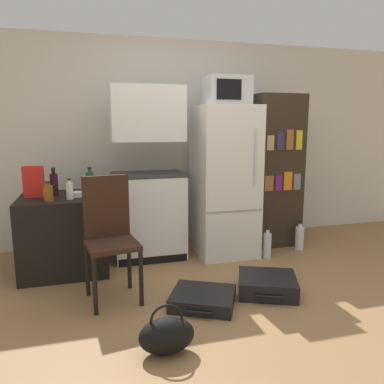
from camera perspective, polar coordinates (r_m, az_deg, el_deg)
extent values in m
plane|color=olive|center=(3.12, 5.42, -17.33)|extent=(24.00, 24.00, 0.00)
cube|color=beige|center=(4.74, -0.71, 7.56)|extent=(6.40, 0.10, 2.44)
cube|color=black|center=(3.96, -18.85, -5.96)|extent=(0.81, 0.76, 0.75)
cube|color=white|center=(4.11, -6.53, -3.79)|extent=(0.75, 0.47, 0.90)
cube|color=#333338|center=(4.03, -6.66, 2.68)|extent=(0.77, 0.48, 0.03)
cube|color=white|center=(3.99, -6.86, 11.75)|extent=(0.75, 0.40, 0.57)
cube|color=black|center=(4.01, -5.86, -10.32)|extent=(0.72, 0.01, 0.08)
cube|color=silver|center=(4.16, 4.99, 1.63)|extent=(0.64, 0.65, 1.65)
cube|color=gray|center=(3.91, 6.60, -2.89)|extent=(0.61, 0.01, 0.01)
cylinder|color=silver|center=(3.90, 9.67, 5.32)|extent=(0.02, 0.02, 0.58)
cube|color=#B7B7BC|center=(4.13, 5.21, 15.07)|extent=(0.46, 0.39, 0.30)
cube|color=black|center=(3.93, 5.69, 15.31)|extent=(0.26, 0.01, 0.20)
cube|color=#2D2319|center=(4.58, 12.67, 3.09)|extent=(0.57, 0.36, 1.79)
cube|color=brown|center=(4.35, 11.65, 1.29)|extent=(0.11, 0.01, 0.18)
cube|color=#661E75|center=(4.40, 13.04, 1.34)|extent=(0.08, 0.01, 0.18)
cube|color=orange|center=(4.46, 14.41, 1.63)|extent=(0.10, 0.01, 0.21)
cube|color=slate|center=(4.52, 15.73, 1.53)|extent=(0.09, 0.01, 0.19)
cube|color=tan|center=(4.30, 11.87, 7.34)|extent=(0.08, 0.01, 0.16)
cube|color=#332856|center=(4.36, 13.30, 7.64)|extent=(0.08, 0.01, 0.21)
cube|color=brown|center=(4.42, 14.69, 7.72)|extent=(0.08, 0.01, 0.23)
cube|color=gold|center=(4.48, 16.03, 7.62)|extent=(0.08, 0.01, 0.22)
cylinder|color=black|center=(3.92, -20.27, 1.08)|extent=(0.08, 0.08, 0.21)
cylinder|color=black|center=(3.91, -20.38, 2.91)|extent=(0.03, 0.03, 0.04)
cylinder|color=black|center=(3.90, -20.41, 3.35)|extent=(0.04, 0.04, 0.02)
cylinder|color=#1E6028|center=(4.08, -15.28, 1.54)|extent=(0.08, 0.08, 0.20)
cylinder|color=#1E6028|center=(4.07, -15.35, 3.15)|extent=(0.03, 0.03, 0.04)
cylinder|color=black|center=(4.06, -15.37, 3.53)|extent=(0.04, 0.04, 0.02)
cylinder|color=white|center=(3.67, -18.14, 0.12)|extent=(0.06, 0.06, 0.15)
cylinder|color=white|center=(3.66, -18.21, 1.51)|extent=(0.03, 0.03, 0.03)
cylinder|color=black|center=(3.66, -18.23, 1.84)|extent=(0.03, 0.03, 0.02)
cylinder|color=brown|center=(3.63, -21.05, -0.23)|extent=(0.08, 0.08, 0.14)
cylinder|color=brown|center=(3.62, -21.13, 1.10)|extent=(0.04, 0.04, 0.03)
cylinder|color=black|center=(3.62, -21.15, 1.41)|extent=(0.04, 0.04, 0.01)
cylinder|color=silver|center=(3.70, -14.36, 0.49)|extent=(0.08, 0.08, 0.17)
cylinder|color=silver|center=(3.68, -14.42, 1.99)|extent=(0.03, 0.03, 0.03)
cylinder|color=black|center=(3.68, -14.44, 2.35)|extent=(0.04, 0.04, 0.02)
cylinder|color=silver|center=(3.81, -17.19, -0.33)|extent=(0.15, 0.15, 0.04)
cube|color=red|center=(3.89, -22.99, 1.45)|extent=(0.19, 0.07, 0.30)
cylinder|color=black|center=(3.02, -14.57, -13.75)|extent=(0.04, 0.04, 0.46)
cylinder|color=black|center=(3.10, -7.76, -12.92)|extent=(0.04, 0.04, 0.46)
cylinder|color=black|center=(3.36, -15.67, -11.34)|extent=(0.04, 0.04, 0.46)
cylinder|color=black|center=(3.42, -9.54, -10.66)|extent=(0.04, 0.04, 0.46)
cube|color=#331E14|center=(3.13, -12.06, -7.87)|extent=(0.46, 0.46, 0.04)
cube|color=#331E14|center=(3.23, -12.94, -2.15)|extent=(0.38, 0.11, 0.53)
cube|color=black|center=(3.41, 11.37, -13.65)|extent=(0.62, 0.59, 0.15)
cylinder|color=black|center=(3.19, 11.67, -15.36)|extent=(0.21, 0.10, 0.02)
cube|color=black|center=(3.15, 1.67, -15.92)|extent=(0.64, 0.60, 0.11)
cylinder|color=black|center=(2.95, 0.88, -17.88)|extent=(0.21, 0.12, 0.02)
ellipsoid|color=black|center=(2.55, -3.88, -21.00)|extent=(0.36, 0.20, 0.24)
torus|color=black|center=(2.50, -3.91, -18.88)|extent=(0.21, 0.02, 0.21)
cylinder|color=silver|center=(4.59, 16.06, -6.78)|extent=(0.10, 0.10, 0.27)
cylinder|color=silver|center=(4.55, 16.16, -4.89)|extent=(0.04, 0.04, 0.05)
cylinder|color=black|center=(4.54, 16.18, -4.43)|extent=(0.05, 0.05, 0.03)
cylinder|color=silver|center=(4.23, 11.39, -8.01)|extent=(0.09, 0.09, 0.27)
cylinder|color=silver|center=(4.18, 11.46, -5.93)|extent=(0.04, 0.04, 0.05)
cylinder|color=black|center=(4.17, 11.48, -5.42)|extent=(0.05, 0.05, 0.03)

